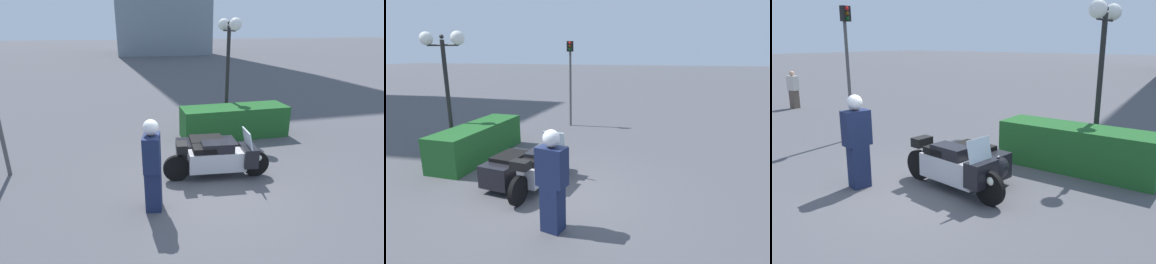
% 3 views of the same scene
% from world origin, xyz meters
% --- Properties ---
extents(ground_plane, '(160.00, 160.00, 0.00)m').
position_xyz_m(ground_plane, '(0.00, 0.00, 0.00)').
color(ground_plane, '#4C4C51').
extents(police_motorcycle, '(2.45, 1.53, 1.14)m').
position_xyz_m(police_motorcycle, '(0.46, 0.77, 0.45)').
color(police_motorcycle, black).
rests_on(police_motorcycle, ground).
extents(officer_rider, '(0.39, 0.54, 1.79)m').
position_xyz_m(officer_rider, '(-1.16, -0.53, 0.95)').
color(officer_rider, '#192347').
rests_on(officer_rider, ground).
extents(hedge_bush_curbside, '(3.34, 1.00, 0.96)m').
position_xyz_m(hedge_bush_curbside, '(1.80, 2.95, 0.48)').
color(hedge_bush_curbside, '#1E5623').
rests_on(hedge_bush_curbside, ground).
extents(twin_lamp_post, '(0.38, 1.43, 3.58)m').
position_xyz_m(twin_lamp_post, '(1.88, 3.91, 2.88)').
color(twin_lamp_post, black).
rests_on(twin_lamp_post, ground).
extents(traffic_light_far, '(0.23, 0.26, 3.66)m').
position_xyz_m(traffic_light_far, '(-4.29, 1.67, 2.38)').
color(traffic_light_far, '#4C4C4C').
rests_on(traffic_light_far, ground).
extents(pedestrian_bystander, '(0.47, 0.33, 1.55)m').
position_xyz_m(pedestrian_bystander, '(-10.50, 3.38, 0.78)').
color(pedestrian_bystander, brown).
rests_on(pedestrian_bystander, ground).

